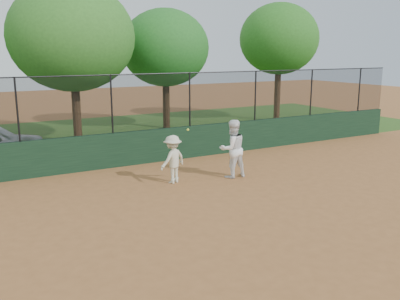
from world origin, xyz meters
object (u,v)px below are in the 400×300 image
player_main (173,159)px  tree_3 (165,48)px  player_second (232,149)px  tree_2 (72,37)px  tree_4 (279,39)px

player_main → tree_3: size_ratio=0.28×
player_second → tree_3: tree_3 is taller
player_second → tree_3: size_ratio=0.31×
player_second → player_main: 1.97m
player_second → player_main: player_second is taller
player_second → tree_2: tree_2 is taller
player_main → tree_2: size_ratio=0.25×
tree_4 → tree_3: bearing=173.6°
player_second → tree_3: 10.25m
tree_3 → tree_4: 6.77m
player_main → tree_4: bearing=37.9°
player_main → tree_2: tree_2 is taller
tree_2 → tree_4: tree_2 is taller
player_second → tree_2: size_ratio=0.27×
player_main → tree_4: tree_4 is taller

